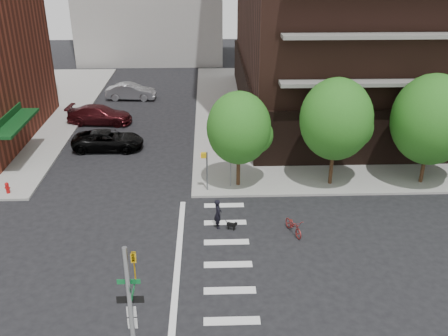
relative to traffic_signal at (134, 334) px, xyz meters
The scene contains 15 objects.
ground 7.98m from the traffic_signal, 86.42° to the left, with size 120.00×120.00×0.00m, color black.
sidewalk_ne 37.51m from the traffic_signal, 55.92° to the left, with size 39.00×33.00×0.15m, color gray.
crosswalk 8.40m from the traffic_signal, 70.35° to the left, with size 3.85×13.00×0.01m.
tree_a 16.66m from the traffic_signal, 74.39° to the left, with size 4.00×4.00×5.90m.
tree_b 19.20m from the traffic_signal, 56.79° to the left, with size 4.50×4.50×6.65m.
tree_c 23.02m from the traffic_signal, 44.16° to the left, with size 5.00×5.00×6.80m.
traffic_signal is the anchor object (origin of this frame).
pedestrian_signal 15.69m from the traffic_signal, 79.76° to the left, with size 2.18×0.67×2.60m.
fire_hydrant 18.42m from the traffic_signal, 123.26° to the left, with size 0.24×0.24×0.73m.
parked_car_black 23.22m from the traffic_signal, 102.56° to the left, with size 5.30×2.44×1.47m, color black.
parked_car_maroon 29.27m from the traffic_signal, 103.41° to the left, with size 5.51×2.24×1.60m, color #481318.
parked_car_silver 35.85m from the traffic_signal, 98.08° to the left, with size 4.84×1.69×1.59m, color #9EA0A5.
scooter 12.71m from the traffic_signal, 55.12° to the left, with size 0.62×1.79×0.94m, color #9E2B2B.
dog_walker 11.59m from the traffic_signal, 74.54° to the left, with size 0.42×0.63×1.73m, color black.
dog 11.65m from the traffic_signal, 70.48° to the left, with size 0.60×0.33×0.50m.
Camera 1 is at (2.12, -20.36, 14.76)m, focal length 40.00 mm.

